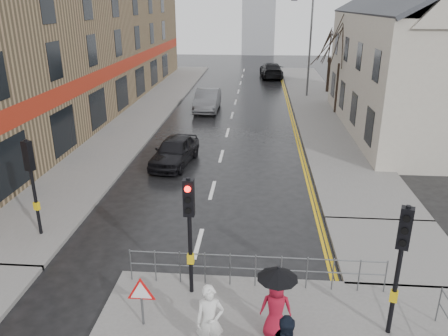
% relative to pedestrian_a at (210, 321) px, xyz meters
% --- Properties ---
extents(ground, '(120.00, 120.00, 0.00)m').
position_rel_pedestrian_a_xyz_m(ground, '(-0.96, 1.99, -1.02)').
color(ground, black).
rests_on(ground, ground).
extents(left_pavement, '(4.00, 44.00, 0.14)m').
position_rel_pedestrian_a_xyz_m(left_pavement, '(-7.46, 24.99, -0.95)').
color(left_pavement, '#605E5B').
rests_on(left_pavement, ground).
extents(right_pavement, '(4.00, 40.00, 0.14)m').
position_rel_pedestrian_a_xyz_m(right_pavement, '(5.54, 26.99, -0.95)').
color(right_pavement, '#605E5B').
rests_on(right_pavement, ground).
extents(pavement_bridge_right, '(4.00, 4.20, 0.14)m').
position_rel_pedestrian_a_xyz_m(pavement_bridge_right, '(5.54, 4.99, -0.95)').
color(pavement_bridge_right, '#605E5B').
rests_on(pavement_bridge_right, ground).
extents(building_left_terrace, '(8.00, 42.00, 10.00)m').
position_rel_pedestrian_a_xyz_m(building_left_terrace, '(-12.96, 23.99, 3.98)').
color(building_left_terrace, olive).
rests_on(building_left_terrace, ground).
extents(building_right_cream, '(9.00, 16.40, 10.10)m').
position_rel_pedestrian_a_xyz_m(building_right_cream, '(11.04, 19.99, 3.76)').
color(building_right_cream, '#BBB5A3').
rests_on(building_right_cream, ground).
extents(traffic_signal_near_left, '(0.28, 0.27, 3.40)m').
position_rel_pedestrian_a_xyz_m(traffic_signal_near_left, '(-0.76, 2.18, 1.44)').
color(traffic_signal_near_left, black).
rests_on(traffic_signal_near_left, near_pavement).
extents(traffic_signal_near_right, '(0.34, 0.33, 3.40)m').
position_rel_pedestrian_a_xyz_m(traffic_signal_near_right, '(4.24, 0.98, 1.44)').
color(traffic_signal_near_right, black).
rests_on(traffic_signal_near_right, near_pavement).
extents(traffic_signal_far_left, '(0.34, 0.33, 3.40)m').
position_rel_pedestrian_a_xyz_m(traffic_signal_far_left, '(-6.46, 4.99, 1.44)').
color(traffic_signal_far_left, black).
rests_on(traffic_signal_far_left, left_pavement).
extents(guard_railing_front, '(7.14, 0.04, 1.00)m').
position_rel_pedestrian_a_xyz_m(guard_railing_front, '(0.99, 2.59, -0.16)').
color(guard_railing_front, '#595B5E').
rests_on(guard_railing_front, near_pavement).
extents(warning_sign, '(0.80, 0.07, 1.35)m').
position_rel_pedestrian_a_xyz_m(warning_sign, '(-1.76, 0.78, 0.02)').
color(warning_sign, '#595B5E').
rests_on(warning_sign, near_pavement).
extents(street_lamp, '(1.83, 0.25, 8.00)m').
position_rel_pedestrian_a_xyz_m(street_lamp, '(4.86, 29.99, 3.69)').
color(street_lamp, '#595B5E').
rests_on(street_lamp, right_pavement).
extents(tree_near, '(2.40, 2.40, 6.58)m').
position_rel_pedestrian_a_xyz_m(tree_near, '(6.54, 23.99, 4.12)').
color(tree_near, black).
rests_on(tree_near, right_pavement).
extents(tree_far, '(2.40, 2.40, 5.64)m').
position_rel_pedestrian_a_xyz_m(tree_far, '(7.04, 31.99, 3.41)').
color(tree_far, black).
rests_on(tree_far, right_pavement).
extents(pedestrian_a, '(0.69, 0.51, 1.75)m').
position_rel_pedestrian_a_xyz_m(pedestrian_a, '(0.00, 0.00, 0.00)').
color(pedestrian_a, silver).
rests_on(pedestrian_a, near_pavement).
extents(pedestrian_with_umbrella, '(0.96, 0.96, 1.89)m').
position_rel_pedestrian_a_xyz_m(pedestrian_with_umbrella, '(1.49, 0.68, 0.20)').
color(pedestrian_with_umbrella, maroon).
rests_on(pedestrian_with_umbrella, near_pavement).
extents(car_parked, '(2.23, 4.33, 1.41)m').
position_rel_pedestrian_a_xyz_m(car_parked, '(-3.17, 12.57, -0.31)').
color(car_parked, black).
rests_on(car_parked, ground).
extents(car_mid, '(1.69, 4.78, 1.57)m').
position_rel_pedestrian_a_xyz_m(car_mid, '(-2.91, 24.34, -0.23)').
color(car_mid, '#494A4E').
rests_on(car_mid, ground).
extents(car_far, '(2.61, 5.67, 1.61)m').
position_rel_pedestrian_a_xyz_m(car_far, '(2.17, 40.21, -0.21)').
color(car_far, black).
rests_on(car_far, ground).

